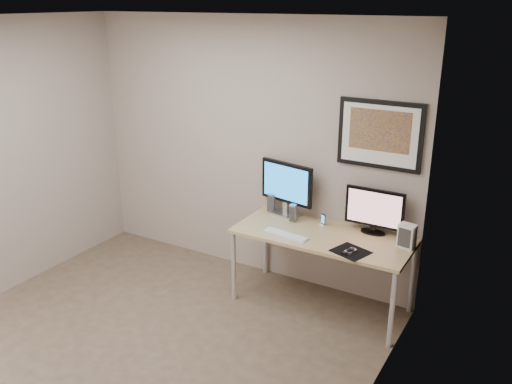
# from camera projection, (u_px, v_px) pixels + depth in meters

# --- Properties ---
(floor) EXTENTS (3.60, 3.60, 0.00)m
(floor) POSITION_uv_depth(u_px,v_px,m) (143.00, 348.00, 4.49)
(floor) COLOR #4B3C2E
(floor) RESTS_ON ground
(room) EXTENTS (3.60, 3.60, 3.60)m
(room) POSITION_uv_depth(u_px,v_px,m) (166.00, 144.00, 4.30)
(room) COLOR white
(room) RESTS_ON ground
(desk) EXTENTS (1.60, 0.70, 0.73)m
(desk) POSITION_uv_depth(u_px,v_px,m) (322.00, 241.00, 4.89)
(desk) COLOR #9E7D4C
(desk) RESTS_ON floor
(framed_art) EXTENTS (0.75, 0.04, 0.60)m
(framed_art) POSITION_uv_depth(u_px,v_px,m) (380.00, 135.00, 4.68)
(framed_art) COLOR black
(framed_art) RESTS_ON room
(monitor_large) EXTENTS (0.58, 0.24, 0.53)m
(monitor_large) POSITION_uv_depth(u_px,v_px,m) (287.00, 186.00, 5.21)
(monitor_large) COLOR #A9A9AE
(monitor_large) RESTS_ON desk
(monitor_tv) EXTENTS (0.54, 0.12, 0.42)m
(monitor_tv) POSITION_uv_depth(u_px,v_px,m) (374.00, 210.00, 4.82)
(monitor_tv) COLOR black
(monitor_tv) RESTS_ON desk
(speaker_left) EXTENTS (0.08, 0.08, 0.19)m
(speaker_left) POSITION_uv_depth(u_px,v_px,m) (272.00, 203.00, 5.35)
(speaker_left) COLOR #A9A9AE
(speaker_left) RESTS_ON desk
(speaker_right) EXTENTS (0.09, 0.09, 0.17)m
(speaker_right) POSITION_uv_depth(u_px,v_px,m) (293.00, 213.00, 5.12)
(speaker_right) COLOR #A9A9AE
(speaker_right) RESTS_ON desk
(phone_dock) EXTENTS (0.07, 0.07, 0.11)m
(phone_dock) POSITION_uv_depth(u_px,v_px,m) (323.00, 220.00, 5.04)
(phone_dock) COLOR black
(phone_dock) RESTS_ON desk
(keyboard) EXTENTS (0.45, 0.17, 0.02)m
(keyboard) POSITION_uv_depth(u_px,v_px,m) (286.00, 235.00, 4.84)
(keyboard) COLOR silver
(keyboard) RESTS_ON desk
(mousepad) EXTENTS (0.35, 0.33, 0.00)m
(mousepad) POSITION_uv_depth(u_px,v_px,m) (351.00, 252.00, 4.53)
(mousepad) COLOR black
(mousepad) RESTS_ON desk
(mouse) EXTENTS (0.08, 0.11, 0.03)m
(mouse) POSITION_uv_depth(u_px,v_px,m) (350.00, 250.00, 4.51)
(mouse) COLOR black
(mouse) RESTS_ON mousepad
(remote) EXTENTS (0.08, 0.16, 0.02)m
(remote) POSITION_uv_depth(u_px,v_px,m) (349.00, 251.00, 4.53)
(remote) COLOR black
(remote) RESTS_ON desk
(fan_unit) EXTENTS (0.15, 0.12, 0.21)m
(fan_unit) POSITION_uv_depth(u_px,v_px,m) (407.00, 236.00, 4.58)
(fan_unit) COLOR silver
(fan_unit) RESTS_ON desk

